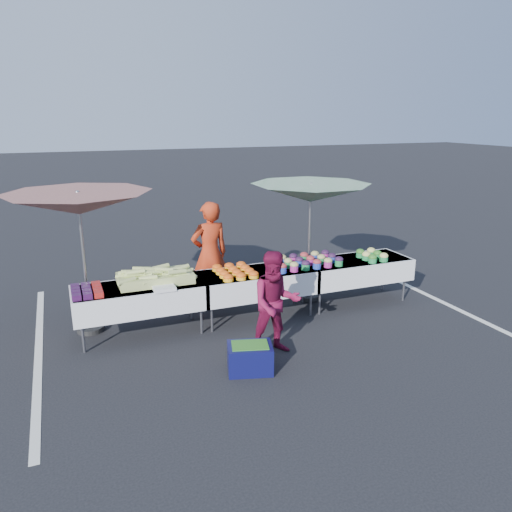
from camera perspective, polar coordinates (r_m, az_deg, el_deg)
name	(u,v)px	position (r m, az deg, el deg)	size (l,w,h in m)	color
ground	(256,316)	(8.00, 0.00, -6.90)	(80.00, 80.00, 0.00)	black
stripe_left	(39,350)	(7.53, -23.59, -9.84)	(0.10, 5.00, 0.00)	silver
stripe_right	(418,291)	(9.59, 18.08, -3.79)	(0.10, 5.00, 0.00)	silver
table_left	(140,297)	(7.36, -13.16, -4.56)	(1.86, 0.81, 0.75)	white
table_center	(256,282)	(7.80, 0.00, -2.95)	(1.86, 0.81, 0.75)	white
table_right	(355,269)	(8.60, 11.20, -1.45)	(1.86, 0.81, 0.75)	white
berry_punnets	(87,291)	(7.17, -18.80, -3.79)	(0.40, 0.54, 0.08)	black
corn_pile	(156,277)	(7.35, -11.37, -2.34)	(1.16, 0.57, 0.26)	#C7D16B
plastic_bags	(164,288)	(7.06, -10.46, -3.62)	(0.30, 0.25, 0.05)	white
carrot_bowls	(235,271)	(7.60, -2.42, -1.74)	(0.55, 0.69, 0.11)	#FFAA1C
potato_cups	(305,261)	(8.06, 5.61, -0.54)	(1.14, 0.58, 0.16)	#243DA8
bean_baskets	(372,255)	(8.60, 13.10, 0.09)	(0.36, 0.50, 0.15)	#218543
vendor	(210,254)	(8.27, -5.31, 0.22)	(0.64, 0.42, 1.76)	#B02F14
customer	(276,303)	(6.61, 2.26, -5.40)	(0.68, 0.53, 1.41)	maroon
umbrella_left	(79,204)	(7.35, -19.62, 5.57)	(2.15, 2.15, 2.10)	black
umbrella_right	(311,194)	(8.32, 6.26, 7.09)	(2.61, 2.61, 2.03)	black
storage_bin	(250,357)	(6.34, -0.70, -11.50)	(0.64, 0.53, 0.36)	#0C0E3E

